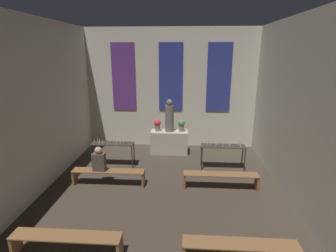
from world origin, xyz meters
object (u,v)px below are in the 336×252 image
object	(u,v)px
pew_back_left	(108,174)
statue	(169,117)
candle_rack_left	(112,146)
candle_rack_right	(223,149)
altar	(169,142)
flower_vase_left	(157,124)
pew_back_right	(221,177)
person_seated	(99,160)
pew_second_left	(66,241)
pew_second_right	(240,249)
flower_vase_right	(181,125)

from	to	relation	value
pew_back_left	statue	bearing A→B (deg)	58.24
candle_rack_left	statue	bearing A→B (deg)	34.88
candle_rack_right	altar	bearing A→B (deg)	145.14
candle_rack_right	statue	bearing A→B (deg)	145.14
altar	pew_back_left	bearing A→B (deg)	-121.76
flower_vase_left	pew_back_right	distance (m)	3.50
candle_rack_left	pew_back_right	world-z (taller)	candle_rack_left
altar	pew_back_right	distance (m)	3.14
altar	pew_back_left	world-z (taller)	altar
flower_vase_left	person_seated	distance (m)	3.06
statue	pew_second_left	bearing A→B (deg)	-106.67
candle_rack_right	pew_back_left	distance (m)	3.80
pew_second_left	pew_second_right	size ratio (longest dim) A/B	1.00
altar	flower_vase_right	world-z (taller)	flower_vase_right
flower_vase_left	pew_second_right	bearing A→B (deg)	-69.04
pew_second_right	pew_back_right	xyz separation A→B (m)	(0.00, 2.85, 0.00)
candle_rack_left	person_seated	size ratio (longest dim) A/B	1.99
flower_vase_left	flower_vase_right	xyz separation A→B (m)	(0.92, 0.00, 0.00)
flower_vase_left	flower_vase_right	distance (m)	0.92
altar	flower_vase_left	xyz separation A→B (m)	(-0.46, 0.00, 0.71)
pew_second_left	flower_vase_right	bearing A→B (deg)	69.04
candle_rack_left	pew_back_left	xyz separation A→B (m)	(0.23, -1.36, -0.38)
pew_second_right	altar	bearing A→B (deg)	106.67
candle_rack_right	pew_second_left	world-z (taller)	candle_rack_right
flower_vase_left	candle_rack_left	size ratio (longest dim) A/B	0.32
altar	flower_vase_left	world-z (taller)	flower_vase_left
candle_rack_left	pew_second_right	distance (m)	5.51
pew_back_right	altar	bearing A→B (deg)	121.76
candle_rack_right	person_seated	size ratio (longest dim) A/B	1.99
person_seated	flower_vase_left	bearing A→B (deg)	61.55
flower_vase_left	candle_rack_left	distance (m)	1.98
flower_vase_left	pew_back_right	bearing A→B (deg)	-51.62
flower_vase_right	pew_back_right	size ratio (longest dim) A/B	0.22
candle_rack_left	candle_rack_right	xyz separation A→B (m)	(3.76, 0.00, 0.00)
flower_vase_right	flower_vase_left	bearing A→B (deg)	180.00
statue	flower_vase_right	size ratio (longest dim) A/B	2.69
altar	pew_back_right	bearing A→B (deg)	-58.24
flower_vase_left	pew_second_left	xyz separation A→B (m)	(-1.19, -5.52, -0.81)
pew_back_right	flower_vase_left	bearing A→B (deg)	128.38
pew_second_left	person_seated	xyz separation A→B (m)	(-0.26, 2.85, 0.44)
pew_second_left	pew_second_right	bearing A→B (deg)	0.00
statue	candle_rack_left	size ratio (longest dim) A/B	0.85
candle_rack_left	pew_second_left	world-z (taller)	candle_rack_left
statue	person_seated	world-z (taller)	statue
flower_vase_right	person_seated	xyz separation A→B (m)	(-2.37, -2.67, -0.37)
statue	pew_back_right	world-z (taller)	statue
flower_vase_right	candle_rack_left	xyz separation A→B (m)	(-2.34, -1.31, -0.43)
candle_rack_left	pew_second_right	size ratio (longest dim) A/B	0.68
candle_rack_left	pew_back_left	world-z (taller)	candle_rack_left
altar	flower_vase_left	distance (m)	0.84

